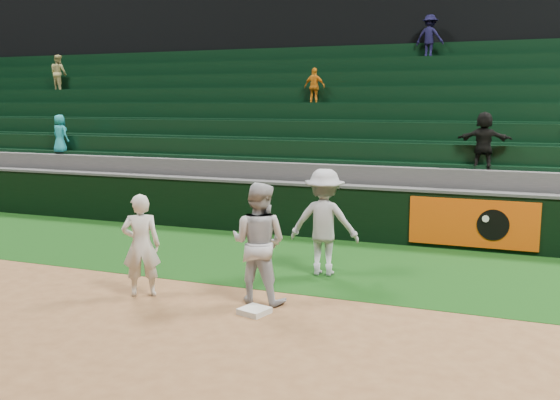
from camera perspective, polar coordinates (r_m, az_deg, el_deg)
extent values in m
plane|color=brown|center=(9.64, -3.68, -9.73)|extent=(70.00, 70.00, 0.00)
cube|color=black|center=(12.31, 2.25, -5.56)|extent=(36.00, 4.20, 0.01)
cube|color=black|center=(26.18, 13.10, 15.09)|extent=(40.00, 12.00, 12.00)
cube|color=silver|center=(9.33, -2.36, -10.10)|extent=(0.47, 0.47, 0.09)
imported|color=silver|center=(10.19, -12.58, -4.07)|extent=(0.72, 0.64, 1.66)
imported|color=#A9ACB4|center=(9.63, -1.96, -3.93)|extent=(0.94, 0.74, 1.88)
imported|color=#9EA2AB|center=(11.16, 4.07, -2.04)|extent=(1.31, 0.84, 1.91)
cube|color=black|center=(14.24, 5.16, -1.15)|extent=(36.00, 0.35, 1.20)
cube|color=#D84C0A|center=(13.54, 17.22, -2.04)|extent=(2.60, 0.05, 1.00)
cylinder|color=black|center=(13.49, 18.90, -2.17)|extent=(0.64, 0.02, 0.64)
cylinder|color=white|center=(13.46, 18.28, -1.64)|extent=(0.14, 0.02, 0.14)
cube|color=#424244|center=(14.15, 5.19, 1.32)|extent=(36.00, 0.40, 0.06)
cube|color=#3D3D40|center=(14.89, 5.95, 0.15)|extent=(36.00, 0.85, 1.65)
cube|color=black|center=(15.01, 6.27, 4.35)|extent=(36.00, 0.14, 0.50)
cube|color=black|center=(14.87, 6.09, 3.50)|extent=(36.00, 0.45, 0.08)
cube|color=#3D3D40|center=(15.67, 6.79, 1.41)|extent=(36.00, 0.85, 2.10)
cube|color=black|center=(15.81, 7.11, 6.20)|extent=(36.00, 0.14, 0.50)
cube|color=black|center=(15.65, 6.94, 5.40)|extent=(36.00, 0.45, 0.08)
cube|color=#3D3D40|center=(16.47, 7.55, 2.54)|extent=(36.00, 0.85, 2.55)
cube|color=black|center=(16.62, 7.87, 7.86)|extent=(36.00, 0.14, 0.50)
cube|color=black|center=(16.46, 7.71, 7.13)|extent=(36.00, 0.45, 0.08)
cube|color=#3D3D40|center=(17.27, 8.24, 3.57)|extent=(36.00, 0.85, 3.00)
cube|color=black|center=(17.44, 8.56, 9.37)|extent=(36.00, 0.14, 0.50)
cube|color=black|center=(17.28, 8.42, 8.68)|extent=(36.00, 0.45, 0.08)
cube|color=#3D3D40|center=(18.07, 8.87, 4.51)|extent=(36.00, 0.85, 3.45)
cube|color=black|center=(18.28, 9.20, 10.74)|extent=(36.00, 0.14, 0.50)
cube|color=black|center=(18.11, 9.07, 10.10)|extent=(36.00, 0.45, 0.08)
cube|color=#3D3D40|center=(18.89, 9.45, 5.36)|extent=(36.00, 0.85, 3.90)
cube|color=black|center=(19.13, 9.78, 11.99)|extent=(36.00, 0.14, 0.50)
cube|color=black|center=(18.96, 9.66, 11.39)|extent=(36.00, 0.45, 0.08)
cube|color=#3D3D40|center=(19.71, 9.98, 6.15)|extent=(36.00, 0.85, 4.35)
cube|color=black|center=(19.99, 10.32, 13.13)|extent=(36.00, 0.14, 0.50)
cube|color=black|center=(19.81, 10.21, 12.57)|extent=(36.00, 0.45, 0.08)
imported|color=teal|center=(18.69, -19.46, 5.70)|extent=(0.59, 0.44, 1.09)
imported|color=orange|center=(17.59, 3.18, 10.32)|extent=(0.62, 0.30, 1.03)
imported|color=black|center=(14.20, 18.14, 5.19)|extent=(1.17, 0.45, 1.24)
imported|color=tan|center=(23.12, -19.58, 10.87)|extent=(0.71, 0.61, 1.24)
imported|color=black|center=(19.55, 13.53, 14.29)|extent=(0.91, 0.64, 1.29)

